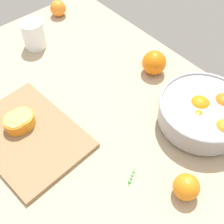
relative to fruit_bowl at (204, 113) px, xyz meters
The scene contains 11 objects.
ground_plane 30.48cm from the fruit_bowl, 126.74° to the right, with size 136.56×86.40×3.00cm, color tan.
fruit_bowl is the anchor object (origin of this frame).
juice_glass 68.39cm from the fruit_bowl, 164.16° to the right, with size 8.51×8.51×10.49cm.
cutting_board 53.17cm from the fruit_bowl, 124.89° to the right, with size 35.25×25.85×1.39cm, color olive.
orange_half_0 54.53cm from the fruit_bowl, 129.24° to the right, with size 7.36×7.36×4.11cm.
orange_half_1 56.08cm from the fruit_bowl, 128.19° to the right, with size 7.65×7.65×3.93cm.
orange_half_2 55.22cm from the fruit_bowl, 128.25° to the right, with size 6.52×6.52×3.49cm.
loose_orange_0 26.48cm from the fruit_bowl, 168.48° to the left, with size 8.49×8.49×8.49cm, color orange.
loose_orange_1 77.08cm from the fruit_bowl, behind, with size 6.67×6.67×6.67cm, color orange.
loose_orange_2 24.83cm from the fruit_bowl, 60.96° to the right, with size 6.98×6.98×6.98cm, color orange.
herb_sprig_0 29.77cm from the fruit_bowl, 90.15° to the right, with size 2.84×4.97×1.00cm.
Camera 1 is at (44.15, -35.09, 76.68)cm, focal length 49.67 mm.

